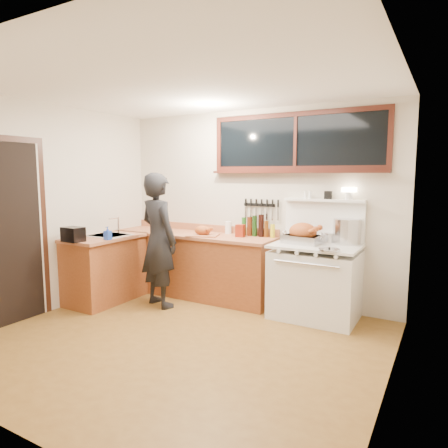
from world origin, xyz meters
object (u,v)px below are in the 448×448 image
Objects in this scene: vintage_stove at (315,280)px; roast_turkey at (303,235)px; man at (159,240)px; cutting_board at (203,232)px.

roast_turkey is (-0.17, 0.01, 0.54)m from vintage_stove.
cutting_board is (0.39, 0.47, 0.08)m from man.
cutting_board is 0.99× the size of roast_turkey.
vintage_stove is 2.05m from man.
cutting_board is 1.38m from roast_turkey.
roast_turkey is (1.76, 0.59, 0.12)m from man.
cutting_board is at bearing -175.02° from roast_turkey.
cutting_board is at bearing -176.11° from vintage_stove.
man is 3.55× the size of roast_turkey.
vintage_stove reaches higher than cutting_board.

